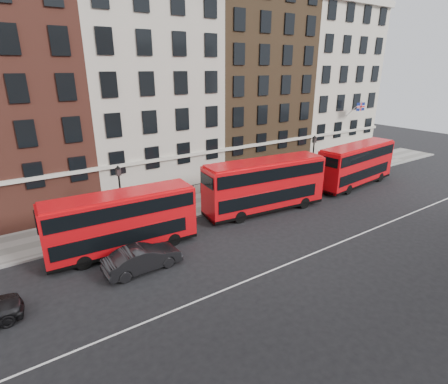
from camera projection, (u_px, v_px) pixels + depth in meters
ground at (255, 256)px, 23.81m from camera, size 120.00×120.00×0.00m
pavement at (183, 207)px, 31.96m from camera, size 80.00×5.00×0.15m
kerb at (196, 216)px, 30.01m from camera, size 80.00×0.30×0.16m
road_centre_line at (275, 269)px, 22.25m from camera, size 70.00×0.12×0.01m
building_terrace at (140, 88)px, 34.11m from camera, size 64.00×11.95×22.00m
bus_b at (121, 221)px, 23.76m from camera, size 10.27×3.06×4.26m
bus_c at (264, 184)px, 30.42m from camera, size 11.38×3.86×4.69m
bus_d at (356, 164)px, 37.22m from camera, size 10.95×3.65×4.51m
car_front at (143, 258)px, 21.98m from camera, size 4.94×1.86×1.61m
lamp_post_left at (121, 196)px, 25.98m from camera, size 0.44×0.44×5.33m
lamp_post_right at (313, 158)px, 36.97m from camera, size 0.44×0.44×5.33m
traffic_light at (373, 150)px, 43.10m from camera, size 0.25×0.45×3.27m
iron_railings at (172, 194)px, 33.48m from camera, size 6.60×0.06×1.00m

